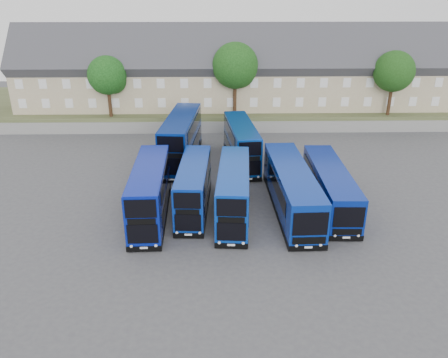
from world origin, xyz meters
The scene contains 15 objects.
ground centered at (0.00, 0.00, 0.00)m, with size 120.00×120.00×0.00m, color #45454A.
retaining_wall centered at (0.00, 24.00, 0.75)m, with size 70.00×0.40×1.50m, color slate.
earth_bank centered at (0.00, 34.00, 1.00)m, with size 80.00×20.00×2.00m, color #434B2A.
terrace_row centered at (3.00, 30.00, 6.60)m, with size 60.00×10.40×11.20m.
dd_front_left centered at (-5.80, 1.27, 2.10)m, with size 2.79×10.86×4.29m.
dd_front_mid centered at (-2.38, 2.57, 1.93)m, with size 2.76×10.02×3.94m.
dd_front_right centered at (0.86, 1.34, 2.03)m, with size 3.12×10.57×4.14m.
dd_rear_left centered at (-4.16, 13.98, 2.39)m, with size 3.90×12.42×4.86m.
dd_rear_right centered at (2.15, 13.21, 2.09)m, with size 3.46×10.90×4.26m.
coach_east_a centered at (5.70, 2.37, 1.78)m, with size 3.18×13.38×3.64m.
coach_east_b centered at (9.06, 3.06, 1.63)m, with size 2.84×12.24×3.33m.
tree_west centered at (-13.85, 25.10, 7.05)m, with size 4.80×4.80×7.65m.
tree_mid centered at (2.15, 25.60, 8.07)m, with size 5.76×5.76×9.18m.
tree_east centered at (22.15, 25.10, 7.39)m, with size 5.12×5.12×8.16m.
tree_far centered at (28.15, 32.10, 7.73)m, with size 5.44×5.44×8.67m.
Camera 1 is at (-0.57, -30.25, 16.91)m, focal length 35.00 mm.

